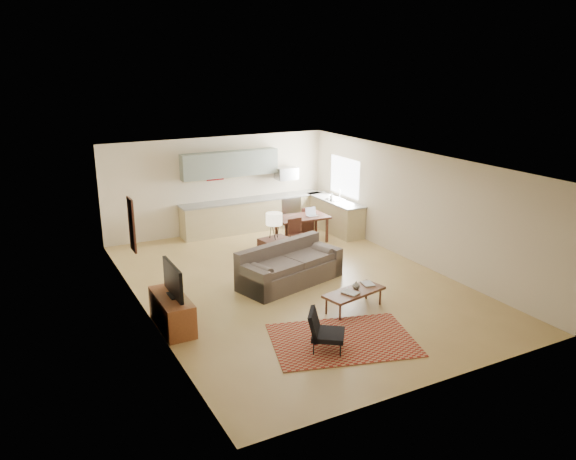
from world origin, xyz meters
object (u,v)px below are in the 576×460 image
console_table (274,254)px  armchair (328,331)px  dining_table (302,229)px  sofa (290,265)px  coffee_table (354,300)px  tv_credenza (172,312)px

console_table → armchair: bearing=-111.5°
dining_table → sofa: bearing=-122.8°
coffee_table → console_table: bearing=86.7°
coffee_table → dining_table: (1.17, 4.22, 0.16)m
tv_credenza → console_table: (2.96, 1.77, 0.08)m
armchair → tv_credenza: size_ratio=0.53×
tv_credenza → coffee_table: bearing=-14.9°
sofa → armchair: sofa is taller
sofa → tv_credenza: (-2.91, -0.88, -0.12)m
console_table → sofa: bearing=-101.9°
console_table → dining_table: console_table is taller
tv_credenza → sofa: bearing=16.8°
sofa → coffee_table: sofa is taller
sofa → tv_credenza: 3.04m
tv_credenza → dining_table: (4.55, 3.32, 0.05)m
console_table → dining_table: bearing=35.8°
sofa → tv_credenza: size_ratio=1.86×
sofa → tv_credenza: bearing=-178.5°
sofa → console_table: sofa is taller
console_table → dining_table: 2.22m
coffee_table → armchair: (-1.30, -1.15, 0.16)m
coffee_table → armchair: armchair is taller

